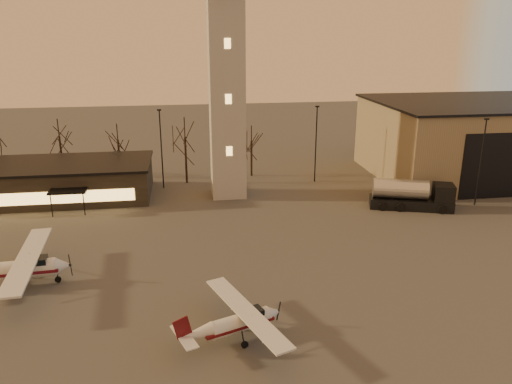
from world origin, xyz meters
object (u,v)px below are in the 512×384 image
control_tower (226,58)px  terminal (44,181)px  cessna_rear (24,272)px  cessna_front (242,325)px  fuel_truck (411,197)px  hangar (485,138)px

control_tower → terminal: size_ratio=1.28×
control_tower → cessna_rear: bearing=-131.5°
cessna_front → fuel_truck: fuel_truck is taller
fuel_truck → hangar: bearing=54.7°
hangar → fuel_truck: bearing=-143.2°
cessna_front → cessna_rear: 18.80m
cessna_rear → fuel_truck: bearing=14.3°
terminal → cessna_front: (19.99, -32.08, -1.21)m
control_tower → fuel_truck: (20.05, -7.96, -14.99)m
control_tower → hangar: size_ratio=1.07×
fuel_truck → cessna_front: bearing=-117.0°
fuel_truck → cessna_rear: bearing=-143.9°
control_tower → terminal: (-21.99, 1.98, -14.17)m
terminal → cessna_rear: (3.79, -22.56, -0.98)m
hangar → terminal: (-57.99, -2.00, -3.00)m
terminal → cessna_front: terminal is taller
hangar → cessna_front: bearing=-138.1°
control_tower → hangar: (36.00, 3.98, -11.17)m
control_tower → terminal: bearing=174.9°
terminal → fuel_truck: terminal is taller
terminal → hangar: bearing=2.0°
hangar → terminal: hangar is taller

